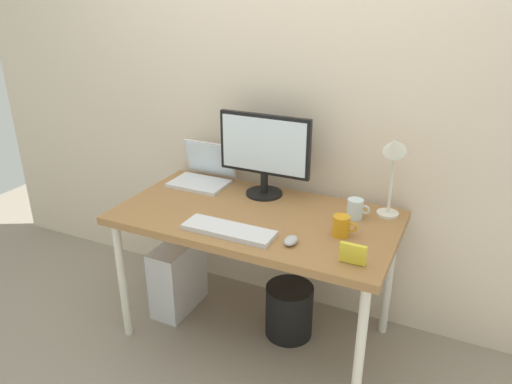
# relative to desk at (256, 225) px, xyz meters

# --- Properties ---
(ground_plane) EXTENTS (6.00, 6.00, 0.00)m
(ground_plane) POSITION_rel_desk_xyz_m (0.00, 0.00, -0.67)
(ground_plane) COLOR gray
(back_wall) EXTENTS (4.40, 0.04, 2.60)m
(back_wall) POSITION_rel_desk_xyz_m (0.00, 0.43, 0.63)
(back_wall) COLOR beige
(back_wall) RESTS_ON ground_plane
(desk) EXTENTS (1.40, 0.75, 0.74)m
(desk) POSITION_rel_desk_xyz_m (0.00, 0.00, 0.00)
(desk) COLOR olive
(desk) RESTS_ON ground_plane
(monitor) EXTENTS (0.51, 0.20, 0.45)m
(monitor) POSITION_rel_desk_xyz_m (-0.07, 0.24, 0.32)
(monitor) COLOR black
(monitor) RESTS_ON desk
(laptop) EXTENTS (0.32, 0.27, 0.23)m
(laptop) POSITION_rel_desk_xyz_m (-0.46, 0.26, 0.12)
(laptop) COLOR silver
(laptop) RESTS_ON desk
(desk_lamp) EXTENTS (0.11, 0.16, 0.44)m
(desk_lamp) POSITION_rel_desk_xyz_m (0.60, 0.24, 0.37)
(desk_lamp) COLOR silver
(desk_lamp) RESTS_ON desk
(keyboard) EXTENTS (0.44, 0.14, 0.02)m
(keyboard) POSITION_rel_desk_xyz_m (-0.03, -0.23, 0.07)
(keyboard) COLOR silver
(keyboard) RESTS_ON desk
(mouse) EXTENTS (0.06, 0.09, 0.03)m
(mouse) POSITION_rel_desk_xyz_m (0.27, -0.21, 0.08)
(mouse) COLOR #B2B2B7
(mouse) RESTS_ON desk
(coffee_mug) EXTENTS (0.11, 0.08, 0.10)m
(coffee_mug) POSITION_rel_desk_xyz_m (0.45, -0.04, 0.11)
(coffee_mug) COLOR orange
(coffee_mug) RESTS_ON desk
(glass_cup) EXTENTS (0.11, 0.08, 0.10)m
(glass_cup) POSITION_rel_desk_xyz_m (0.46, 0.17, 0.11)
(glass_cup) COLOR silver
(glass_cup) RESTS_ON desk
(photo_frame) EXTENTS (0.11, 0.02, 0.09)m
(photo_frame) POSITION_rel_desk_xyz_m (0.56, -0.26, 0.11)
(photo_frame) COLOR yellow
(photo_frame) RESTS_ON desk
(computer_tower) EXTENTS (0.18, 0.36, 0.42)m
(computer_tower) POSITION_rel_desk_xyz_m (-0.52, 0.02, -0.46)
(computer_tower) COLOR silver
(computer_tower) RESTS_ON ground_plane
(wastebasket) EXTENTS (0.26, 0.26, 0.30)m
(wastebasket) POSITION_rel_desk_xyz_m (0.17, 0.07, -0.52)
(wastebasket) COLOR black
(wastebasket) RESTS_ON ground_plane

